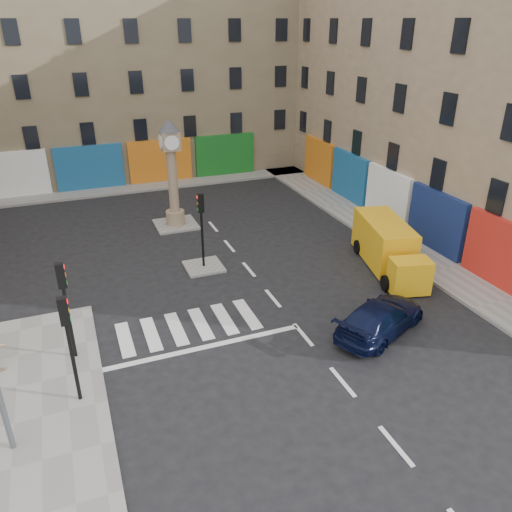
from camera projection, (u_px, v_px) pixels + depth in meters
ground at (315, 349)px, 18.52m from camera, size 120.00×120.00×0.00m
sidewalk_right at (367, 223)px, 29.76m from camera, size 2.60×30.00×0.15m
sidewalk_far at (123, 189)px, 35.85m from camera, size 32.00×2.40×0.15m
island_near at (204, 267)px, 24.57m from camera, size 1.80×1.80×0.12m
island_far at (176, 224)px, 29.62m from camera, size 2.40×2.40×0.12m
building_right at (475, 79)px, 28.43m from camera, size 10.00×30.00×16.00m
building_far at (99, 58)px, 37.11m from camera, size 32.00×10.00×17.00m
traffic_light_left_near at (68, 334)px, 14.84m from camera, size 0.28×0.22×3.70m
traffic_light_left_far at (65, 296)px, 16.85m from camera, size 0.28×0.22×3.70m
traffic_light_island at (201, 219)px, 23.48m from camera, size 0.28×0.22×3.70m
clock_pillar at (172, 167)px, 28.11m from camera, size 1.20×1.20×6.10m
navy_sedan at (381, 318)px, 19.26m from camera, size 4.87×3.60×1.31m
yellow_van at (388, 247)px, 24.25m from camera, size 3.17×6.23×2.17m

